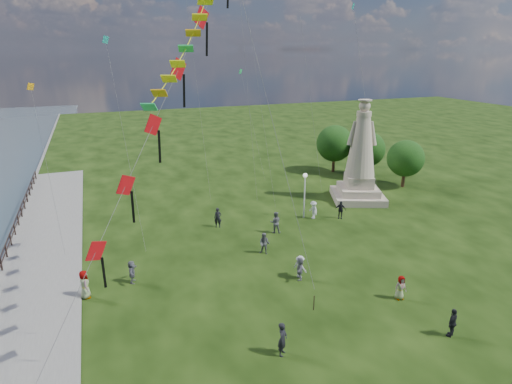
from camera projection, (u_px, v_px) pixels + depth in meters
name	position (u px, v px, depth m)	size (l,w,h in m)	color
waterfront	(9.00, 311.00, 23.62)	(200.00, 200.00, 1.51)	#2F4046
statue	(360.00, 163.00, 39.89)	(6.04, 6.04, 9.45)	tan
lamppost	(305.00, 186.00, 35.71)	(0.37, 0.37, 3.95)	silver
tree_row	(364.00, 149.00, 47.13)	(7.80, 11.63, 5.49)	#382314
person_0	(283.00, 339.00, 19.92)	(0.62, 0.41, 1.71)	black
person_1	(264.00, 244.00, 29.87)	(0.76, 0.47, 1.57)	#595960
person_2	(300.00, 267.00, 26.81)	(0.95, 0.49, 1.47)	silver
person_3	(453.00, 323.00, 21.24)	(0.92, 0.47, 1.56)	black
person_4	(400.00, 288.00, 24.46)	(0.71, 0.44, 1.46)	#595960
person_5	(132.00, 272.00, 26.20)	(1.36, 0.59, 1.47)	#595960
person_6	(218.00, 218.00, 34.39)	(0.60, 0.39, 1.64)	black
person_7	(275.00, 222.00, 33.34)	(0.84, 0.52, 1.73)	#595960
person_8	(313.00, 210.00, 36.18)	(1.00, 0.51, 1.54)	silver
person_9	(340.00, 210.00, 36.22)	(0.90, 0.46, 1.54)	black
person_10	(85.00, 284.00, 24.53)	(0.84, 0.52, 1.73)	#595960
person_11	(300.00, 268.00, 26.60)	(1.37, 0.59, 1.48)	#595960
red_kite_train	(177.00, 78.00, 18.90)	(12.30, 9.35, 20.03)	black
small_kites	(228.00, 32.00, 37.45)	(28.31, 18.34, 32.16)	teal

